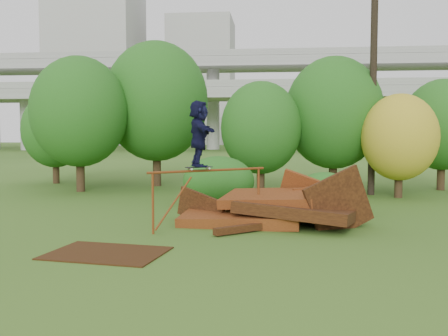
# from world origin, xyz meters

# --- Properties ---
(ground) EXTENTS (240.00, 240.00, 0.00)m
(ground) POSITION_xyz_m (0.00, 0.00, 0.00)
(ground) COLOR #2D5116
(ground) RESTS_ON ground
(scrap_pile) EXTENTS (5.58, 3.42, 2.07)m
(scrap_pile) POSITION_xyz_m (0.43, 2.69, 0.41)
(scrap_pile) COLOR #48210C
(scrap_pile) RESTS_ON ground
(grind_rail) EXTENTS (2.84, 2.09, 1.57)m
(grind_rail) POSITION_xyz_m (-1.20, 1.96, 1.20)
(grind_rail) COLOR brown
(grind_rail) RESTS_ON ground
(skateboard) EXTENTS (0.70, 0.58, 0.07)m
(skateboard) POSITION_xyz_m (-1.43, 1.79, 1.63)
(skateboard) COLOR black
(skateboard) RESTS_ON grind_rail
(skater) EXTENTS (1.02, 1.67, 1.72)m
(skater) POSITION_xyz_m (-1.43, 1.79, 2.50)
(skater) COLOR black
(skater) RESTS_ON skateboard
(flat_plate) EXTENTS (2.59, 2.03, 0.03)m
(flat_plate) POSITION_xyz_m (-2.96, -1.06, 0.01)
(flat_plate) COLOR #341C0B
(flat_plate) RESTS_ON ground
(tree_0) EXTENTS (4.11, 4.11, 5.80)m
(tree_0) POSITION_xyz_m (-7.80, 9.65, 3.43)
(tree_0) COLOR black
(tree_0) RESTS_ON ground
(tree_1) EXTENTS (4.92, 4.92, 6.84)m
(tree_1) POSITION_xyz_m (-5.06, 12.25, 4.01)
(tree_1) COLOR black
(tree_1) RESTS_ON ground
(tree_2) EXTENTS (3.28, 3.28, 4.63)m
(tree_2) POSITION_xyz_m (-0.04, 9.35, 2.73)
(tree_2) COLOR black
(tree_2) RESTS_ON ground
(tree_3) EXTENTS (4.16, 4.16, 5.78)m
(tree_3) POSITION_xyz_m (3.03, 10.71, 3.38)
(tree_3) COLOR black
(tree_3) RESTS_ON ground
(tree_4) EXTENTS (2.93, 2.93, 4.05)m
(tree_4) POSITION_xyz_m (5.35, 8.93, 2.36)
(tree_4) COLOR black
(tree_4) RESTS_ON ground
(tree_5) EXTENTS (3.48, 3.48, 4.89)m
(tree_5) POSITION_xyz_m (7.85, 11.79, 2.88)
(tree_5) COLOR black
(tree_5) RESTS_ON ground
(tree_6) EXTENTS (3.26, 3.26, 4.55)m
(tree_6) POSITION_xyz_m (-10.38, 12.91, 2.67)
(tree_6) COLOR black
(tree_6) RESTS_ON ground
(shrub_left) EXTENTS (2.49, 2.30, 1.72)m
(shrub_left) POSITION_xyz_m (-1.41, 6.12, 0.86)
(shrub_left) COLOR #1F5516
(shrub_left) RESTS_ON ground
(shrub_right) EXTENTS (1.82, 1.67, 1.29)m
(shrub_right) POSITION_xyz_m (2.10, 4.88, 0.65)
(shrub_right) COLOR #1F5516
(shrub_right) RESTS_ON ground
(utility_pole) EXTENTS (1.40, 0.28, 11.00)m
(utility_pole) POSITION_xyz_m (4.45, 9.74, 5.58)
(utility_pole) COLOR black
(utility_pole) RESTS_ON ground
(freeway_overpass) EXTENTS (160.00, 15.00, 13.70)m
(freeway_overpass) POSITION_xyz_m (0.00, 62.92, 10.32)
(freeway_overpass) COLOR gray
(freeway_overpass) RESTS_ON ground
(building_left) EXTENTS (18.00, 16.00, 35.00)m
(building_left) POSITION_xyz_m (-38.00, 95.00, 17.50)
(building_left) COLOR #9E9E99
(building_left) RESTS_ON ground
(building_right) EXTENTS (14.00, 14.00, 28.00)m
(building_right) POSITION_xyz_m (-16.00, 102.00, 14.00)
(building_right) COLOR #9E9E99
(building_right) RESTS_ON ground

